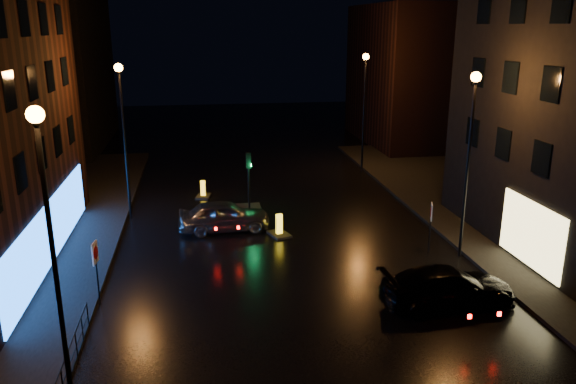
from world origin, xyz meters
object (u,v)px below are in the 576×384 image
at_px(traffic_signal, 249,203).
at_px(bollard_near, 279,231).
at_px(dark_sedan, 448,287).
at_px(bollard_far, 203,193).
at_px(road_sign_right, 431,216).
at_px(silver_hatchback, 224,216).
at_px(road_sign_left, 96,258).

relative_size(traffic_signal, bollard_near, 2.32).
height_order(traffic_signal, dark_sedan, traffic_signal).
bearing_deg(bollard_far, road_sign_right, -33.81).
height_order(silver_hatchback, bollard_near, silver_hatchback).
bearing_deg(road_sign_left, dark_sedan, -2.50).
height_order(road_sign_left, road_sign_right, road_sign_left).
relative_size(bollard_near, road_sign_right, 0.63).
bearing_deg(road_sign_left, bollard_far, 80.04).
distance_m(silver_hatchback, road_sign_right, 10.38).
xyz_separation_m(silver_hatchback, road_sign_left, (-5.14, -7.31, 1.09)).
xyz_separation_m(road_sign_left, road_sign_right, (14.47, 2.89, -0.11)).
relative_size(dark_sedan, road_sign_left, 2.05).
distance_m(traffic_signal, dark_sedan, 13.96).
bearing_deg(bollard_far, road_sign_left, -95.28).
bearing_deg(road_sign_right, traffic_signal, -22.64).
xyz_separation_m(bollard_near, road_sign_left, (-7.84, -6.14, 1.64)).
height_order(bollard_near, road_sign_right, road_sign_right).
xyz_separation_m(silver_hatchback, bollard_near, (2.70, -1.18, -0.55)).
bearing_deg(road_sign_left, silver_hatchback, 62.03).
xyz_separation_m(dark_sedan, bollard_far, (-8.94, 15.67, -0.52)).
bearing_deg(road_sign_right, road_sign_left, 31.89).
xyz_separation_m(traffic_signal, road_sign_right, (7.78, -7.31, 1.28)).
relative_size(silver_hatchback, road_sign_right, 1.96).
relative_size(traffic_signal, silver_hatchback, 0.74).
distance_m(bollard_near, bollard_far, 8.20).
xyz_separation_m(traffic_signal, bollard_far, (-2.57, 3.25, -0.27)).
bearing_deg(traffic_signal, bollard_near, -74.35).
xyz_separation_m(dark_sedan, bollard_near, (-5.24, 8.35, -0.50)).
height_order(silver_hatchback, road_sign_left, road_sign_left).
bearing_deg(traffic_signal, silver_hatchback, -118.38).
height_order(bollard_near, bollard_far, bollard_near).
height_order(dark_sedan, road_sign_left, road_sign_left).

